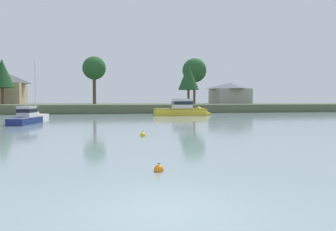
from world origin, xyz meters
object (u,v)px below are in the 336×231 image
object	(u,v)px
cruiser_yellow	(186,112)
sailboat_white	(34,118)
mooring_buoy_orange	(159,170)
mooring_buoy_yellow	(143,135)
cruiser_navy	(28,120)

from	to	relation	value
cruiser_yellow	sailboat_white	bearing A→B (deg)	-167.10
mooring_buoy_orange	mooring_buoy_yellow	size ratio (longest dim) A/B	0.87
cruiser_yellow	cruiser_navy	world-z (taller)	cruiser_yellow
sailboat_white	cruiser_yellow	bearing A→B (deg)	12.90
cruiser_navy	mooring_buoy_yellow	bearing A→B (deg)	-54.57
cruiser_yellow	mooring_buoy_yellow	xyz separation A→B (m)	(-12.28, -31.65, -0.61)
sailboat_white	cruiser_yellow	world-z (taller)	sailboat_white
mooring_buoy_orange	mooring_buoy_yellow	xyz separation A→B (m)	(1.11, 11.97, 0.01)
sailboat_white	mooring_buoy_yellow	bearing A→B (deg)	-64.76
cruiser_navy	mooring_buoy_yellow	xyz separation A→B (m)	(11.06, -15.55, -0.41)
sailboat_white	cruiser_navy	distance (m)	10.56
cruiser_navy	mooring_buoy_orange	distance (m)	29.26
sailboat_white	mooring_buoy_orange	xyz separation A→B (m)	(11.16, -38.00, -0.13)
cruiser_navy	sailboat_white	bearing A→B (deg)	96.57
sailboat_white	cruiser_navy	bearing A→B (deg)	-83.43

